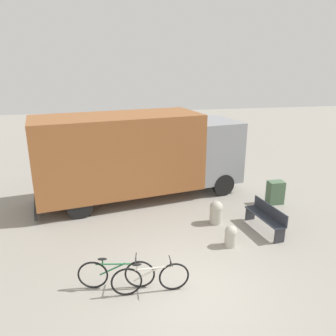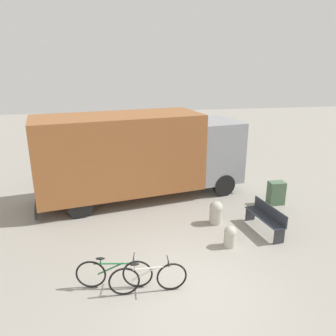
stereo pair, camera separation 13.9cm
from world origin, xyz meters
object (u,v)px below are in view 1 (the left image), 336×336
at_px(bollard_near_bench, 231,235).
at_px(bollard_far_bench, 216,212).
at_px(bicycle_middle, 150,278).
at_px(delivery_truck, 138,153).
at_px(park_bench, 266,216).
at_px(bicycle_near, 116,274).
at_px(utility_box, 275,192).

xyz_separation_m(bollard_near_bench, bollard_far_bench, (0.05, 1.46, 0.07)).
height_order(bicycle_middle, bollard_far_bench, bicycle_middle).
xyz_separation_m(delivery_truck, bicycle_middle, (-0.39, -5.77, -1.42)).
relative_size(delivery_truck, bollard_near_bench, 12.97).
height_order(delivery_truck, bollard_near_bench, delivery_truck).
bearing_deg(park_bench, delivery_truck, 38.46).
distance_m(bicycle_near, utility_box, 7.20).
bearing_deg(bicycle_middle, delivery_truck, 87.22).
bearing_deg(bicycle_near, bollard_far_bench, 48.21).
bearing_deg(bollard_far_bench, park_bench, -29.56).
relative_size(bicycle_middle, bollard_near_bench, 2.85).
xyz_separation_m(bicycle_near, bollard_far_bench, (3.39, 2.71, 0.03)).
bearing_deg(park_bench, bicycle_middle, 111.95).
height_order(delivery_truck, bicycle_middle, delivery_truck).
distance_m(park_bench, bicycle_middle, 4.60).
height_order(bicycle_near, bicycle_middle, same).
height_order(bicycle_near, bollard_near_bench, bicycle_near).
xyz_separation_m(park_bench, bollard_near_bench, (-1.44, -0.67, -0.15)).
height_order(park_bench, bicycle_near, park_bench).
xyz_separation_m(bicycle_middle, bollard_far_bench, (2.62, 3.04, 0.03)).
relative_size(bicycle_middle, bollard_far_bench, 2.35).
xyz_separation_m(bicycle_near, utility_box, (6.10, 3.81, 0.06)).
xyz_separation_m(park_bench, bicycle_middle, (-4.01, -2.25, -0.10)).
xyz_separation_m(delivery_truck, utility_box, (4.95, -1.64, -1.36)).
xyz_separation_m(delivery_truck, bollard_near_bench, (2.18, -4.19, -1.47)).
xyz_separation_m(bicycle_middle, bollard_near_bench, (2.57, 1.58, -0.05)).
xyz_separation_m(bicycle_near, bicycle_middle, (0.76, -0.33, 0.00)).
xyz_separation_m(park_bench, bicycle_near, (-4.77, -1.93, -0.10)).
xyz_separation_m(bollard_near_bench, utility_box, (2.77, 2.56, 0.10)).
bearing_deg(bicycle_middle, utility_box, 38.82).
bearing_deg(bollard_near_bench, park_bench, 24.97).
distance_m(delivery_truck, bicycle_middle, 5.96).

